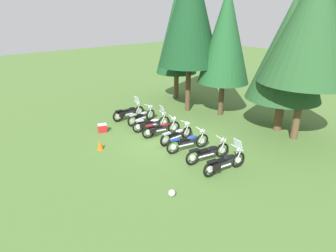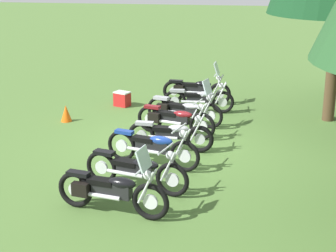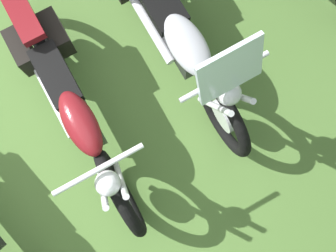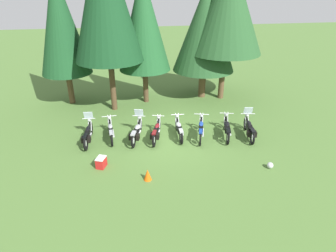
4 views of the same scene
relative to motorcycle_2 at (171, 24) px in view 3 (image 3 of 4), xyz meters
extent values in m
plane|color=#4C7033|center=(1.62, -0.14, -0.47)|extent=(80.00, 80.00, 0.00)
torus|color=black|center=(0.22, 0.80, -0.11)|extent=(0.28, 0.72, 0.73)
cylinder|color=silver|center=(0.22, 0.80, -0.11)|extent=(0.13, 0.29, 0.29)
cube|color=black|center=(0.01, 0.03, -0.02)|extent=(0.42, 0.82, 0.20)
ellipsoid|color=#9EA0A8|center=(0.07, 0.24, 0.11)|extent=(0.41, 0.61, 0.16)
cube|color=black|center=(-0.05, -0.18, 0.08)|extent=(0.39, 0.57, 0.10)
cylinder|color=silver|center=(0.13, 0.76, 0.19)|extent=(0.13, 0.34, 0.65)
cylinder|color=silver|center=(0.28, 0.72, 0.19)|extent=(0.13, 0.34, 0.65)
cylinder|color=silver|center=(0.18, 0.66, 0.53)|extent=(0.64, 0.21, 0.04)
sphere|color=silver|center=(0.21, 0.75, 0.41)|extent=(0.21, 0.21, 0.17)
cylinder|color=silver|center=(0.09, -0.17, -0.09)|extent=(0.29, 0.78, 0.08)
cube|color=silver|center=(0.19, 0.68, 0.71)|extent=(0.46, 0.27, 0.39)
torus|color=black|center=(1.20, 0.66, -0.10)|extent=(0.30, 0.73, 0.73)
cylinder|color=silver|center=(1.20, 0.66, -0.10)|extent=(0.13, 0.29, 0.29)
torus|color=black|center=(0.77, -0.81, -0.10)|extent=(0.30, 0.73, 0.73)
cylinder|color=silver|center=(0.77, -0.81, -0.10)|extent=(0.13, 0.29, 0.29)
cube|color=black|center=(0.99, -0.08, 0.00)|extent=(0.39, 0.78, 0.24)
ellipsoid|color=maroon|center=(1.04, 0.13, 0.15)|extent=(0.37, 0.58, 0.18)
cube|color=black|center=(0.93, -0.28, 0.12)|extent=(0.35, 0.54, 0.10)
cube|color=maroon|center=(0.80, -0.73, 0.25)|extent=(0.29, 0.47, 0.08)
cylinder|color=silver|center=(1.11, 0.62, 0.20)|extent=(0.14, 0.33, 0.65)
cylinder|color=silver|center=(1.25, 0.58, 0.20)|extent=(0.14, 0.33, 0.65)
cylinder|color=silver|center=(1.16, 0.52, 0.53)|extent=(0.61, 0.21, 0.04)
sphere|color=silver|center=(1.18, 0.61, 0.41)|extent=(0.21, 0.21, 0.17)
cylinder|color=silver|center=(1.05, -0.27, -0.08)|extent=(0.29, 0.75, 0.08)
cube|color=black|center=(0.69, -0.58, 0.00)|extent=(0.22, 0.35, 0.26)
cube|color=black|center=(0.97, -0.66, 0.00)|extent=(0.22, 0.35, 0.26)
camera|label=1|loc=(11.99, -9.56, 5.93)|focal=30.90mm
camera|label=2|loc=(14.49, 1.84, 4.15)|focal=57.49mm
camera|label=3|loc=(1.01, 0.98, 3.12)|focal=45.13mm
camera|label=4|loc=(-0.55, -13.01, 6.75)|focal=31.35mm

